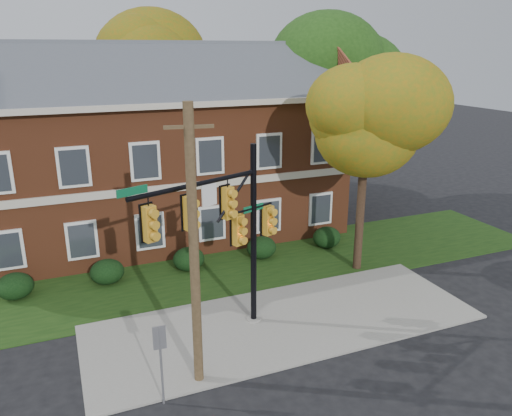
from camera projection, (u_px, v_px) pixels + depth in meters
name	position (u px, v px, depth m)	size (l,w,h in m)	color
ground	(297.00, 337.00, 17.04)	(120.00, 120.00, 0.00)	black
sidewalk	(285.00, 322.00, 17.91)	(14.00, 5.00, 0.08)	gray
grass_strip	(237.00, 268.00, 22.32)	(30.00, 6.00, 0.04)	#193811
apartment_building	(158.00, 140.00, 25.33)	(18.80, 8.80, 9.74)	brown
hedge_far_left	(15.00, 286.00, 19.53)	(1.40, 1.26, 1.05)	black
hedge_left	(107.00, 272.00, 20.79)	(1.40, 1.26, 1.05)	black
hedge_center	(189.00, 259.00, 22.06)	(1.40, 1.26, 1.05)	black
hedge_right	(261.00, 248.00, 23.32)	(1.40, 1.26, 1.05)	black
hedge_far_right	(327.00, 237.00, 24.59)	(1.40, 1.26, 1.05)	black
tree_near_right	(373.00, 119.00, 20.30)	(4.50, 4.25, 8.58)	black
tree_right_rear	(344.00, 72.00, 29.22)	(6.30, 5.95, 10.62)	black
tree_far_rear	(150.00, 58.00, 31.55)	(6.84, 6.46, 11.52)	black
traffic_signal	(227.00, 224.00, 16.01)	(5.48, 2.24, 6.49)	gray
utility_pole	(194.00, 252.00, 13.54)	(1.27, 0.31, 8.17)	#453620
sign_post	(160.00, 352.00, 13.34)	(0.35, 0.07, 2.44)	slate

